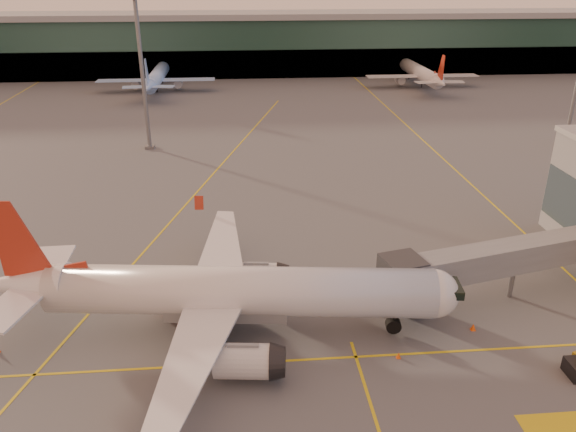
{
  "coord_description": "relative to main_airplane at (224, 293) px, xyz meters",
  "views": [
    {
      "loc": [
        -3.84,
        -31.95,
        29.37
      ],
      "look_at": [
        0.92,
        22.87,
        5.0
      ],
      "focal_mm": 35.0,
      "sensor_mm": 36.0,
      "label": 1
    }
  ],
  "objects": [
    {
      "name": "terminal",
      "position": [
        5.7,
        132.33,
        4.77
      ],
      "size": [
        400.0,
        20.0,
        17.6
      ],
      "color": "#19382D",
      "rests_on": "ground"
    },
    {
      "name": "cone_nose",
      "position": [
        21.78,
        -1.63,
        -3.68
      ],
      "size": [
        0.5,
        0.5,
        0.63
      ],
      "color": "#EA510C",
      "rests_on": "ground"
    },
    {
      "name": "catering_truck",
      "position": [
        -3.53,
        2.64,
        -1.62
      ],
      "size": [
        5.84,
        4.34,
        4.16
      ],
      "rotation": [
        0.0,
        0.0,
        -0.43
      ],
      "color": "#A22317",
      "rests_on": "ground"
    },
    {
      "name": "main_airplane",
      "position": [
        0.0,
        0.0,
        0.0
      ],
      "size": [
        40.68,
        36.76,
        12.28
      ],
      "rotation": [
        0.0,
        0.0,
        -0.11
      ],
      "color": "silver",
      "rests_on": "ground"
    },
    {
      "name": "cone_wing_left",
      "position": [
        -1.49,
        18.11,
        -3.69
      ],
      "size": [
        0.48,
        0.48,
        0.61
      ],
      "color": "#EA510C",
      "rests_on": "ground"
    },
    {
      "name": "ground",
      "position": [
        5.7,
        -9.46,
        -3.99
      ],
      "size": [
        600.0,
        600.0,
        0.0
      ],
      "primitive_type": "plane",
      "color": "#4C4F54",
      "rests_on": "ground"
    },
    {
      "name": "cone_fwd",
      "position": [
        14.16,
        -4.87,
        -3.74
      ],
      "size": [
        0.4,
        0.4,
        0.51
      ],
      "color": "#EA510C",
      "rests_on": "ground"
    },
    {
      "name": "jet_bridge",
      "position": [
        28.9,
        3.92,
        0.23
      ],
      "size": [
        28.24,
        9.79,
        6.01
      ],
      "color": "slate",
      "rests_on": "ground"
    },
    {
      "name": "mast_west_near",
      "position": [
        -14.3,
        56.54,
        10.87
      ],
      "size": [
        2.4,
        2.4,
        25.6
      ],
      "color": "slate",
      "rests_on": "ground"
    },
    {
      "name": "taxi_markings",
      "position": [
        -1.62,
        35.03,
        -3.98
      ],
      "size": [
        100.12,
        173.0,
        0.01
      ],
      "color": "gold",
      "rests_on": "ground"
    },
    {
      "name": "distant_aircraft_row",
      "position": [
        -48.05,
        108.54,
        -3.99
      ],
      "size": [
        225.0,
        34.0,
        13.0
      ],
      "color": "#98C1FE",
      "rests_on": "ground"
    }
  ]
}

